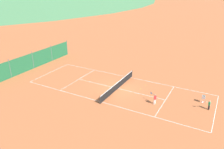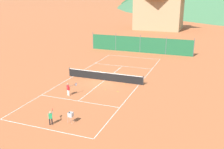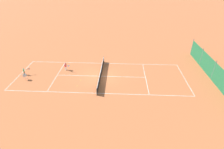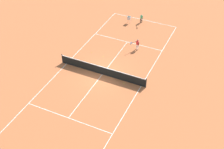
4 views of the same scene
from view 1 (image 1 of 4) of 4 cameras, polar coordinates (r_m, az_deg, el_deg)
The scene contains 12 objects.
ground_plane at distance 29.02m, azimuth 1.58°, elevation -3.68°, with size 600.00×600.00×0.00m, color #B25B33.
court_line_markings at distance 29.02m, azimuth 1.58°, elevation -3.68°, with size 8.25×23.85×0.01m.
tennis_net at distance 28.80m, azimuth 1.59°, elevation -2.79°, with size 9.18×0.08×1.06m.
windscreen_fence_far at distance 37.59m, azimuth -19.97°, elevation 3.39°, with size 17.28×0.08×2.90m.
player_far_service at distance 26.39m, azimuth 23.98°, elevation -7.13°, with size 0.51×0.95×1.11m.
player_far_baseline at distance 25.64m, azimuth 11.10°, elevation -6.09°, with size 0.78×0.92×1.27m.
tennis_ball_service_box at distance 31.37m, azimuth -6.95°, elevation -1.66°, with size 0.07×0.07×0.07m, color #CCE033.
tennis_ball_by_net_left at distance 29.05m, azimuth 7.55°, elevation -3.78°, with size 0.07×0.07×0.07m, color #CCE033.
tennis_ball_by_net_right at distance 27.22m, azimuth -1.51°, elevation -5.51°, with size 0.07×0.07×0.07m, color #CCE033.
tennis_ball_near_corner at distance 30.22m, azimuth 8.74°, elevation -2.76°, with size 0.07×0.07×0.07m, color #CCE033.
tennis_ball_mid_court at distance 30.90m, azimuth 4.45°, elevation -1.95°, with size 0.07×0.07×0.07m, color #CCE033.
ball_hopper at distance 27.59m, azimuth 22.80°, elevation -5.59°, with size 0.36×0.36×0.89m.
Camera 1 is at (-23.17, -11.71, 12.97)m, focal length 35.00 mm.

